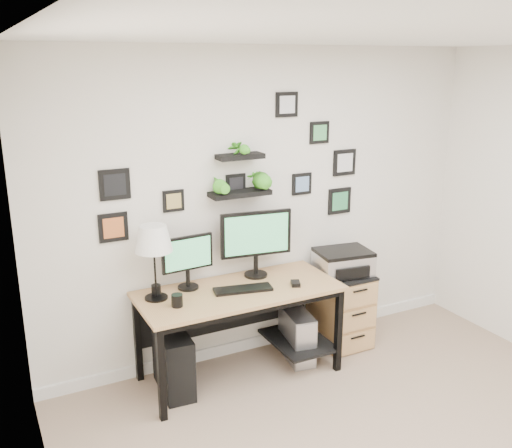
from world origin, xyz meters
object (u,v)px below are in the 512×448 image
monitor_right (256,238)px  printer (343,262)px  desk (241,301)px  table_lamp (153,240)px  file_cabinet (341,308)px  pc_tower_black (173,362)px  pc_tower_grey (297,336)px  monitor_left (187,258)px  mug (177,300)px

monitor_right → printer: size_ratio=1.18×
desk → table_lamp: 0.89m
table_lamp → file_cabinet: 1.90m
monitor_right → pc_tower_black: bearing=-168.4°
pc_tower_grey → monitor_right: bearing=149.2°
table_lamp → printer: size_ratio=1.13×
pc_tower_grey → pc_tower_black: bearing=179.1°
file_cabinet → pc_tower_black: bearing=-177.7°
desk → printer: bearing=3.2°
table_lamp → pc_tower_black: (0.08, -0.09, -0.97)m
monitor_left → printer: 1.43m
desk → table_lamp: (-0.67, 0.09, 0.58)m
monitor_right → pc_tower_grey: 0.93m
file_cabinet → mug: bearing=-173.6°
file_cabinet → monitor_left: bearing=175.7°
pc_tower_black → file_cabinet: (1.61, 0.06, 0.09)m
desk → mug: (-0.58, -0.12, 0.17)m
monitor_right → file_cabinet: 1.10m
desk → pc_tower_black: 0.70m
mug → printer: 1.61m
pc_tower_black → printer: 1.70m
pc_tower_black → desk: bearing=4.3°
table_lamp → pc_tower_grey: 1.55m
monitor_right → pc_tower_grey: monitor_right is taller
monitor_left → file_cabinet: (1.40, -0.11, -0.67)m
monitor_right → printer: bearing=-7.1°
desk → monitor_right: monitor_right is taller
file_cabinet → printer: 0.44m
desk → file_cabinet: (1.02, 0.06, -0.29)m
monitor_left → file_cabinet: bearing=-4.3°
desk → pc_tower_black: desk is taller
monitor_right → file_cabinet: (0.81, -0.10, -0.75)m
mug → pc_tower_black: 0.57m
file_cabinet → printer: bearing=-13.2°
mug → monitor_right: bearing=19.5°
pc_tower_grey → file_cabinet: size_ratio=0.69×
file_cabinet → table_lamp: bearing=179.0°
printer → pc_tower_grey: bearing=-171.1°
monitor_left → printer: size_ratio=0.85×
desk → file_cabinet: desk is taller
mug → printer: size_ratio=0.19×
desk → table_lamp: bearing=172.5°
file_cabinet → printer: printer is taller
table_lamp → file_cabinet: table_lamp is taller
table_lamp → file_cabinet: bearing=-1.0°
monitor_right → table_lamp: 0.89m
desk → table_lamp: table_lamp is taller
file_cabinet → desk: bearing=-176.7°
pc_tower_black → mug: bearing=-80.6°
pc_tower_grey → file_cabinet: file_cabinet is taller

